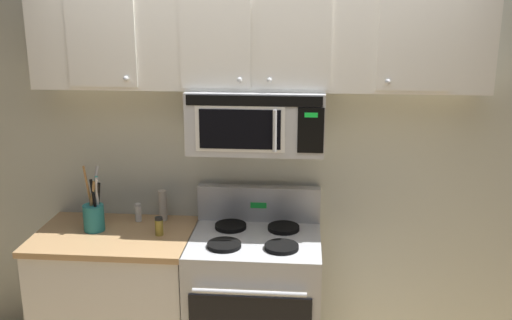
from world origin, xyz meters
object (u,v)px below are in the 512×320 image
utensil_crock_teal (94,214)px  spice_jar (159,226)px  stove_range (255,304)px  salt_shaker (138,212)px  pepper_mill (163,205)px  over_range_microwave (257,119)px

utensil_crock_teal → spice_jar: bearing=-5.6°
stove_range → salt_shaker: (-0.75, 0.20, 0.49)m
pepper_mill → over_range_microwave: bearing=-10.9°
stove_range → utensil_crock_teal: size_ratio=2.78×
utensil_crock_teal → spice_jar: size_ratio=3.66×
over_range_microwave → spice_jar: (-0.56, -0.12, -0.62)m
stove_range → spice_jar: 0.74m
over_range_microwave → pepper_mill: size_ratio=3.92×
salt_shaker → spice_jar: size_ratio=1.05×
over_range_microwave → utensil_crock_teal: 1.12m
over_range_microwave → utensil_crock_teal: over_range_microwave is taller
spice_jar → utensil_crock_teal: bearing=174.4°
stove_range → over_range_microwave: over_range_microwave is taller
pepper_mill → spice_jar: bearing=-82.0°
stove_range → pepper_mill: (-0.60, 0.23, 0.53)m
utensil_crock_teal → stove_range: bearing=-2.0°
stove_range → salt_shaker: stove_range is taller
salt_shaker → spice_jar: salt_shaker is taller
stove_range → utensil_crock_teal: (-0.97, 0.03, 0.54)m
stove_range → spice_jar: stove_range is taller
over_range_microwave → spice_jar: bearing=-167.7°
stove_range → salt_shaker: size_ratio=9.68×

